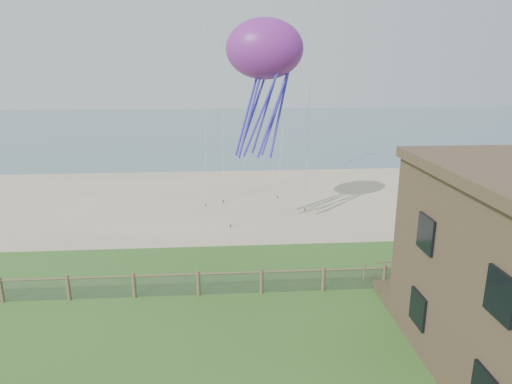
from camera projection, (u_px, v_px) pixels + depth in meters
ground at (276, 374)px, 16.18m from camera, size 160.00×160.00×0.00m
sand_beach at (245, 198)px, 37.29m from camera, size 72.00×20.00×0.02m
ocean at (232, 127)px, 79.53m from camera, size 160.00×68.00×0.02m
chainlink_fence at (261, 282)px, 21.79m from camera, size 36.20×0.20×1.25m
picnic_table at (457, 316)px, 19.15m from camera, size 2.44×2.15×0.86m
octopus_kite at (265, 87)px, 25.50m from camera, size 4.34×3.41×8.04m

